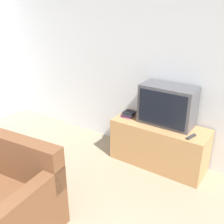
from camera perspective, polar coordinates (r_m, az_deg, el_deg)
name	(u,v)px	position (r m, az deg, el deg)	size (l,w,h in m)	color
wall_back	(156,68)	(3.73, 9.49, 9.53)	(9.00, 0.06, 2.60)	silver
tv_stand	(159,144)	(3.73, 10.14, -6.96)	(1.31, 0.50, 0.61)	tan
television	(167,105)	(3.53, 11.94, 1.43)	(0.72, 0.36, 0.53)	#4C4C51
book_stack	(129,114)	(3.78, 3.67, -0.43)	(0.17, 0.21, 0.07)	#7A3884
remote_on_stand	(191,137)	(3.35, 16.86, -5.18)	(0.08, 0.17, 0.02)	#2D2D2D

